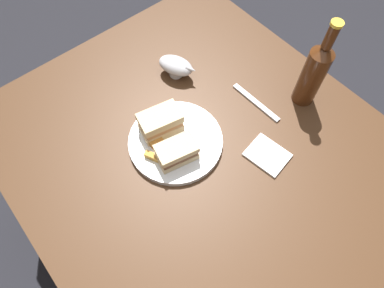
{
  "coord_description": "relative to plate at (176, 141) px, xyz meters",
  "views": [
    {
      "loc": [
        0.29,
        -0.31,
        1.55
      ],
      "look_at": [
        -0.05,
        -0.02,
        0.75
      ],
      "focal_mm": 31.24,
      "sensor_mm": 36.0,
      "label": 1
    }
  ],
  "objects": [
    {
      "name": "ground_plane",
      "position": [
        0.09,
        0.04,
        -0.73
      ],
      "size": [
        6.0,
        6.0,
        0.0
      ],
      "primitive_type": "plane",
      "color": "black"
    },
    {
      "name": "dining_table",
      "position": [
        0.09,
        0.04,
        -0.37
      ],
      "size": [
        1.2,
        0.98,
        0.72
      ],
      "primitive_type": "cube",
      "color": "#422816",
      "rests_on": "ground"
    },
    {
      "name": "plate",
      "position": [
        0.0,
        0.0,
        0.0
      ],
      "size": [
        0.27,
        0.27,
        0.02
      ],
      "primitive_type": "cylinder",
      "color": "white",
      "rests_on": "dining_table"
    },
    {
      "name": "sandwich_half_left",
      "position": [
        -0.05,
        -0.01,
        0.04
      ],
      "size": [
        0.09,
        0.13,
        0.07
      ],
      "color": "#CCB284",
      "rests_on": "plate"
    },
    {
      "name": "sandwich_half_right",
      "position": [
        0.04,
        -0.03,
        0.04
      ],
      "size": [
        0.09,
        0.12,
        0.06
      ],
      "color": "#CCB284",
      "rests_on": "plate"
    },
    {
      "name": "potato_wedge_front",
      "position": [
        0.01,
        -0.08,
        0.02
      ],
      "size": [
        0.05,
        0.04,
        0.02
      ],
      "primitive_type": "cube",
      "rotation": [
        0.0,
        0.0,
        3.58
      ],
      "color": "gold",
      "rests_on": "plate"
    },
    {
      "name": "potato_wedge_middle",
      "position": [
        0.04,
        -0.06,
        0.02
      ],
      "size": [
        0.05,
        0.05,
        0.02
      ],
      "primitive_type": "cube",
      "rotation": [
        0.0,
        0.0,
        2.35
      ],
      "color": "#B77F33",
      "rests_on": "plate"
    },
    {
      "name": "potato_wedge_back",
      "position": [
        -0.03,
        -0.05,
        0.02
      ],
      "size": [
        0.03,
        0.04,
        0.02
      ],
      "primitive_type": "cube",
      "rotation": [
        0.0,
        0.0,
        1.48
      ],
      "color": "#AD702D",
      "rests_on": "plate"
    },
    {
      "name": "gravy_boat",
      "position": [
        -0.2,
        0.16,
        0.03
      ],
      "size": [
        0.13,
        0.11,
        0.07
      ],
      "color": "#B7B7BC",
      "rests_on": "dining_table"
    },
    {
      "name": "cider_bottle",
      "position": [
        0.13,
        0.4,
        0.11
      ],
      "size": [
        0.07,
        0.07,
        0.29
      ],
      "color": "#47230F",
      "rests_on": "dining_table"
    },
    {
      "name": "napkin",
      "position": [
        0.2,
        0.17,
        -0.0
      ],
      "size": [
        0.12,
        0.11,
        0.01
      ],
      "primitive_type": "cube",
      "rotation": [
        0.0,
        0.0,
        0.16
      ],
      "color": "white",
      "rests_on": "dining_table"
    },
    {
      "name": "fork",
      "position": [
        0.05,
        0.27,
        -0.01
      ],
      "size": [
        0.18,
        0.02,
        0.01
      ],
      "primitive_type": "cube",
      "rotation": [
        0.0,
        0.0,
        0.04
      ],
      "color": "silver",
      "rests_on": "dining_table"
    }
  ]
}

